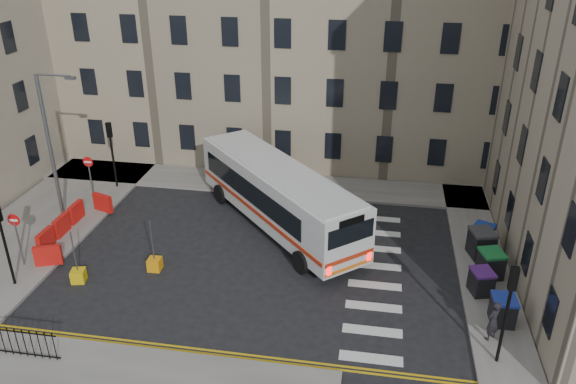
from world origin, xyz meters
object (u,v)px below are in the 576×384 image
(bus, at_px, (278,193))
(wheelie_bin_c, at_px, (491,264))
(wheelie_bin_e, at_px, (482,237))
(bollard_yellow, at_px, (155,264))
(wheelie_bin_d, at_px, (481,243))
(bollard_chevron, at_px, (79,276))
(streetlamp, at_px, (50,148))
(pedestrian, at_px, (493,321))
(wheelie_bin_a, at_px, (503,310))
(wheelie_bin_b, at_px, (481,282))

(bus, bearing_deg, wheelie_bin_c, -58.77)
(wheelie_bin_e, bearing_deg, bollard_yellow, -139.02)
(wheelie_bin_d, xyz_separation_m, bollard_chevron, (-18.31, -5.14, -0.54))
(streetlamp, relative_size, wheelie_bin_c, 5.92)
(wheelie_bin_d, xyz_separation_m, pedestrian, (-0.43, -6.25, 0.18))
(bus, height_order, pedestrian, bus)
(wheelie_bin_a, relative_size, wheelie_bin_b, 0.97)
(pedestrian, relative_size, bollard_chevron, 2.87)
(wheelie_bin_a, height_order, bollard_yellow, wheelie_bin_a)
(streetlamp, distance_m, wheelie_bin_a, 23.00)
(wheelie_bin_c, bearing_deg, wheelie_bin_a, -106.94)
(wheelie_bin_e, relative_size, bollard_yellow, 2.33)
(streetlamp, relative_size, wheelie_bin_b, 6.67)
(streetlamp, bearing_deg, pedestrian, -16.22)
(wheelie_bin_e, relative_size, pedestrian, 0.81)
(bus, height_order, wheelie_bin_a, bus)
(pedestrian, distance_m, bollard_chevron, 17.93)
(wheelie_bin_b, height_order, wheelie_bin_e, wheelie_bin_e)
(streetlamp, xyz_separation_m, bollard_chevron, (3.65, -5.16, -4.04))
(wheelie_bin_b, relative_size, wheelie_bin_e, 0.87)
(streetlamp, distance_m, bollard_yellow, 8.65)
(bollard_chevron, bearing_deg, wheelie_bin_d, 15.68)
(wheelie_bin_d, bearing_deg, bus, 156.70)
(bus, xyz_separation_m, wheelie_bin_b, (9.88, -4.67, -1.24))
(wheelie_bin_a, xyz_separation_m, bollard_chevron, (-18.47, -0.02, -0.45))
(wheelie_bin_a, height_order, pedestrian, pedestrian)
(wheelie_bin_b, relative_size, bollard_chevron, 2.04)
(streetlamp, distance_m, bus, 12.00)
(bus, height_order, wheelie_bin_c, bus)
(streetlamp, height_order, bollard_chevron, streetlamp)
(wheelie_bin_b, bearing_deg, wheelie_bin_d, 66.50)
(bus, distance_m, wheelie_bin_e, 10.54)
(wheelie_bin_e, xyz_separation_m, bollard_yellow, (-15.40, -4.42, -0.46))
(wheelie_bin_d, distance_m, wheelie_bin_e, 0.79)
(wheelie_bin_a, distance_m, wheelie_bin_e, 5.90)
(wheelie_bin_e, bearing_deg, bus, -159.03)
(wheelie_bin_e, height_order, pedestrian, pedestrian)
(wheelie_bin_c, bearing_deg, bus, 146.27)
(streetlamp, bearing_deg, wheelie_bin_d, -0.04)
(wheelie_bin_b, bearing_deg, wheelie_bin_e, 65.69)
(streetlamp, height_order, wheelie_bin_d, streetlamp)
(bus, xyz_separation_m, wheelie_bin_c, (10.48, -3.23, -1.17))
(wheelie_bin_d, bearing_deg, wheelie_bin_b, -112.35)
(bus, height_order, bollard_yellow, bus)
(wheelie_bin_d, bearing_deg, wheelie_bin_c, -98.87)
(streetlamp, bearing_deg, wheelie_bin_b, -8.40)
(wheelie_bin_b, height_order, wheelie_bin_c, wheelie_bin_c)
(wheelie_bin_a, distance_m, wheelie_bin_d, 5.12)
(wheelie_bin_d, relative_size, pedestrian, 0.85)
(wheelie_bin_e, bearing_deg, wheelie_bin_a, -64.97)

